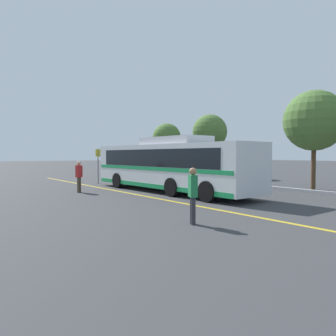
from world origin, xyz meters
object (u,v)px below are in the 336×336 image
at_px(parked_car_1, 181,173).
at_px(transit_bus, 168,165).
at_px(tree_1, 314,121).
at_px(tree_2, 210,132).
at_px(pedestrian_0, 79,174).
at_px(bus_stop_sign, 98,162).
at_px(pedestrian_1, 193,192).
at_px(tree_0, 167,138).
at_px(parked_car_0, 135,171).

bearing_deg(parked_car_1, transit_bus, -133.18).
bearing_deg(tree_1, tree_2, 166.73).
bearing_deg(pedestrian_0, tree_2, -17.76).
relative_size(parked_car_1, bus_stop_sign, 1.64).
distance_m(pedestrian_1, bus_stop_sign, 15.98).
height_order(tree_0, tree_2, tree_2).
distance_m(pedestrian_1, tree_0, 23.13).
bearing_deg(tree_2, tree_1, -13.27).
bearing_deg(pedestrian_1, tree_1, 131.67).
height_order(transit_bus, tree_1, tree_1).
xyz_separation_m(parked_car_1, tree_2, (-3.05, 6.08, 3.75)).
relative_size(bus_stop_sign, tree_2, 0.43).
xyz_separation_m(transit_bus, tree_2, (-8.01, 11.11, 2.87)).
height_order(parked_car_1, pedestrian_0, pedestrian_0).
relative_size(pedestrian_0, tree_1, 0.29).
xyz_separation_m(transit_bus, tree_1, (4.45, 8.17, 2.74)).
height_order(transit_bus, pedestrian_0, transit_bus).
relative_size(tree_0, tree_1, 0.86).
bearing_deg(parked_car_0, tree_0, -2.50).
xyz_separation_m(parked_car_1, pedestrian_0, (2.03, -9.37, 0.32)).
relative_size(parked_car_0, bus_stop_sign, 1.71).
distance_m(transit_bus, tree_0, 14.04).
height_order(bus_stop_sign, tree_0, tree_0).
height_order(pedestrian_0, pedestrian_1, pedestrian_0).
bearing_deg(bus_stop_sign, parked_car_1, -26.32).
distance_m(pedestrian_0, tree_2, 16.63).
xyz_separation_m(pedestrian_0, bus_stop_sign, (-4.80, 3.41, 0.63)).
relative_size(pedestrian_0, bus_stop_sign, 0.68).
bearing_deg(parked_car_1, pedestrian_0, -165.60).
bearing_deg(tree_2, bus_stop_sign, -88.69).
distance_m(pedestrian_0, pedestrian_1, 10.69).
distance_m(parked_car_1, bus_stop_sign, 6.64).
distance_m(bus_stop_sign, tree_1, 15.45).
height_order(parked_car_0, tree_1, tree_1).
relative_size(bus_stop_sign, tree_0, 0.50).
bearing_deg(pedestrian_1, tree_2, 162.12).
bearing_deg(pedestrian_0, parked_car_1, -23.71).
bearing_deg(parked_car_0, parked_car_1, -84.42).
bearing_deg(transit_bus, pedestrian_0, 144.63).
xyz_separation_m(pedestrian_1, tree_1, (-3.30, 12.98, 3.32)).
height_order(parked_car_0, pedestrian_0, pedestrian_0).
xyz_separation_m(parked_car_0, tree_2, (3.43, 6.54, 3.81)).
bearing_deg(parked_car_0, pedestrian_1, -114.51).
distance_m(pedestrian_1, tree_1, 13.80).
bearing_deg(pedestrian_0, bus_stop_sign, 18.68).
distance_m(parked_car_1, pedestrian_1, 16.08).
distance_m(transit_bus, parked_car_1, 7.12).
distance_m(parked_car_0, bus_stop_sign, 6.71).
bearing_deg(tree_0, pedestrian_0, -56.57).
relative_size(pedestrian_1, tree_0, 0.33).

